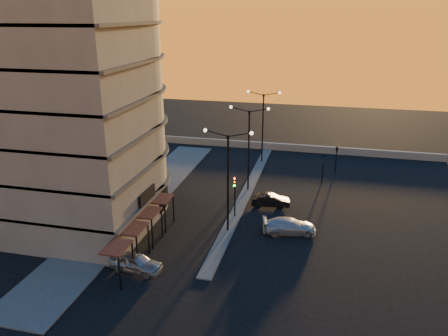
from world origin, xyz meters
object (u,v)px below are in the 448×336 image
streetlamp_mid (249,142)px  car_wagon (289,226)px  traffic_light_main (235,190)px  car_hatchback (136,262)px  car_sedan (270,200)px

streetlamp_mid → car_wagon: size_ratio=1.99×
streetlamp_mid → traffic_light_main: bearing=-90.0°
car_hatchback → car_wagon: size_ratio=0.87×
car_hatchback → streetlamp_mid: bearing=-9.6°
streetlamp_mid → car_sedan: streetlamp_mid is taller
car_sedan → traffic_light_main: bearing=130.0°
streetlamp_mid → car_hatchback: bearing=-106.8°
streetlamp_mid → car_hatchback: 19.39m
car_sedan → car_wagon: car_wagon is taller
streetlamp_mid → car_sedan: size_ratio=2.41×
car_sedan → streetlamp_mid: bearing=30.7°
car_hatchback → car_sedan: size_ratio=1.05×
traffic_light_main → car_sedan: 5.13m
traffic_light_main → car_hatchback: traffic_light_main is taller
streetlamp_mid → car_sedan: 6.85m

